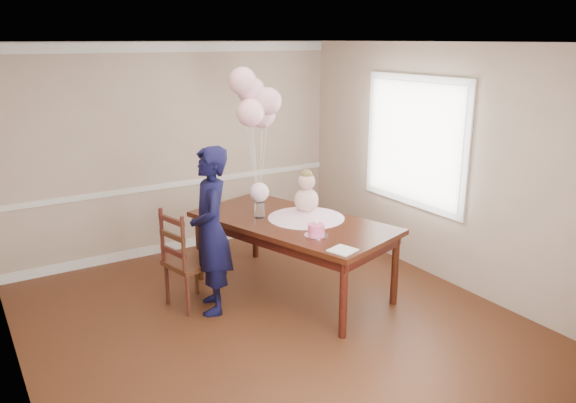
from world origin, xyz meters
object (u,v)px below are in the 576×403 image
Objects in this scene: dining_chair_seat at (191,263)px; woman at (211,231)px; dining_table_top at (292,223)px; birthday_cake at (316,230)px.

dining_chair_seat is 0.47m from woman.
woman reaches higher than dining_table_top.
dining_table_top is 4.80× the size of dining_chair_seat.
dining_table_top is 13.33× the size of birthday_cake.
birthday_cake is 1.38m from dining_chair_seat.
dining_table_top is at bearing 83.31° from birthday_cake.
birthday_cake is (-0.06, -0.54, 0.09)m from dining_table_top.
birthday_cake is 1.06m from woman.
birthday_cake is at bearing -52.22° from dining_chair_seat.
dining_chair_seat is at bearing 147.98° from dining_table_top.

